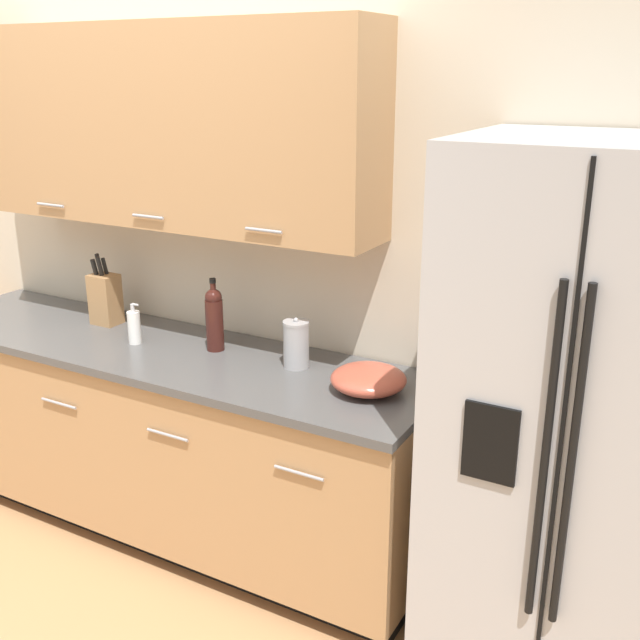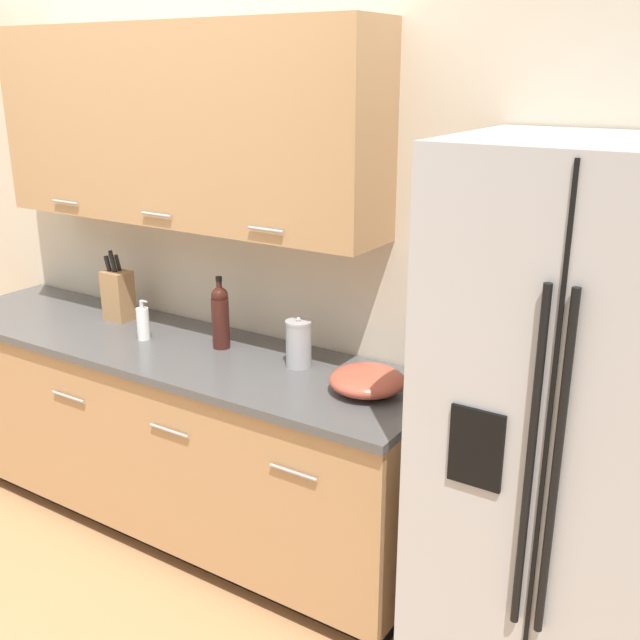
{
  "view_description": "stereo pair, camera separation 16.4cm",
  "coord_description": "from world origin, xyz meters",
  "px_view_note": "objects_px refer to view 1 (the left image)",
  "views": [
    {
      "loc": [
        2.23,
        -1.5,
        2.05
      ],
      "look_at": [
        0.94,
        0.82,
        1.16
      ],
      "focal_mm": 42.0,
      "sensor_mm": 36.0,
      "label": 1
    },
    {
      "loc": [
        2.37,
        -1.41,
        2.05
      ],
      "look_at": [
        0.94,
        0.82,
        1.16
      ],
      "focal_mm": 42.0,
      "sensor_mm": 36.0,
      "label": 2
    }
  ],
  "objects_px": {
    "wine_bottle": "(214,318)",
    "steel_canister": "(296,344)",
    "refrigerator": "(581,437)",
    "knife_block": "(105,298)",
    "mixing_bowl": "(368,379)",
    "soap_dispenser": "(134,327)"
  },
  "relations": [
    {
      "from": "knife_block",
      "to": "wine_bottle",
      "type": "height_order",
      "value": "knife_block"
    },
    {
      "from": "wine_bottle",
      "to": "soap_dispenser",
      "type": "distance_m",
      "value": 0.38
    },
    {
      "from": "wine_bottle",
      "to": "mixing_bowl",
      "type": "relative_size",
      "value": 1.11
    },
    {
      "from": "knife_block",
      "to": "soap_dispenser",
      "type": "relative_size",
      "value": 1.8
    },
    {
      "from": "knife_block",
      "to": "wine_bottle",
      "type": "distance_m",
      "value": 0.66
    },
    {
      "from": "steel_canister",
      "to": "mixing_bowl",
      "type": "bearing_deg",
      "value": -12.01
    },
    {
      "from": "steel_canister",
      "to": "wine_bottle",
      "type": "bearing_deg",
      "value": -179.54
    },
    {
      "from": "soap_dispenser",
      "to": "mixing_bowl",
      "type": "relative_size",
      "value": 0.64
    },
    {
      "from": "mixing_bowl",
      "to": "refrigerator",
      "type": "bearing_deg",
      "value": -4.03
    },
    {
      "from": "refrigerator",
      "to": "steel_canister",
      "type": "relative_size",
      "value": 8.96
    },
    {
      "from": "soap_dispenser",
      "to": "knife_block",
      "type": "bearing_deg",
      "value": 155.17
    },
    {
      "from": "knife_block",
      "to": "mixing_bowl",
      "type": "height_order",
      "value": "knife_block"
    },
    {
      "from": "refrigerator",
      "to": "steel_canister",
      "type": "bearing_deg",
      "value": 173.42
    },
    {
      "from": "wine_bottle",
      "to": "knife_block",
      "type": "bearing_deg",
      "value": 177.1
    },
    {
      "from": "refrigerator",
      "to": "steel_canister",
      "type": "distance_m",
      "value": 1.15
    },
    {
      "from": "soap_dispenser",
      "to": "steel_canister",
      "type": "distance_m",
      "value": 0.77
    },
    {
      "from": "soap_dispenser",
      "to": "mixing_bowl",
      "type": "distance_m",
      "value": 1.12
    },
    {
      "from": "knife_block",
      "to": "refrigerator",
      "type": "bearing_deg",
      "value": -4.2
    },
    {
      "from": "wine_bottle",
      "to": "steel_canister",
      "type": "bearing_deg",
      "value": 0.46
    },
    {
      "from": "steel_canister",
      "to": "mixing_bowl",
      "type": "height_order",
      "value": "steel_canister"
    },
    {
      "from": "knife_block",
      "to": "soap_dispenser",
      "type": "distance_m",
      "value": 0.34
    },
    {
      "from": "refrigerator",
      "to": "knife_block",
      "type": "relative_size",
      "value": 5.63
    }
  ]
}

